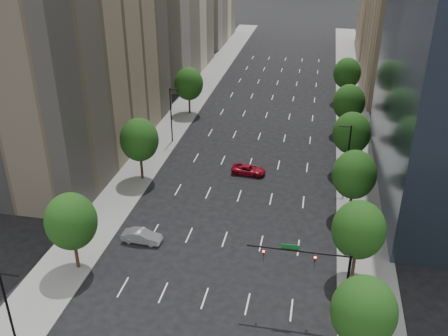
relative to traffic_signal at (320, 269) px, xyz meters
The scene contains 20 objects.
sidewalk_left 40.05m from the traffic_signal, 130.94° to the left, with size 6.00×200.00×0.15m, color slate.
sidewalk_right 30.84m from the traffic_signal, 80.59° to the left, with size 6.00×200.00×0.15m, color slate.
filler_left 111.86m from the traffic_signal, 108.53° to the left, with size 14.00×26.00×18.00m, color beige.
parking_tan_right 72.16m from the traffic_signal, 78.32° to the left, with size 14.00×30.00×30.00m, color #8C7759.
filler_right 104.05m from the traffic_signal, 82.00° to the left, with size 14.00×26.00×16.00m, color #8C7759.
tree_right_0 6.09m from the traffic_signal, 55.21° to the right, with size 5.20×5.20×8.39m.
tree_right_1 6.96m from the traffic_signal, 59.96° to the left, with size 5.20×5.20×8.75m.
tree_right_2 18.34m from the traffic_signal, 79.09° to the left, with size 5.20×5.20×8.61m.
tree_right_3 30.21m from the traffic_signal, 83.40° to the left, with size 5.20×5.20×8.89m.
tree_right_4 44.14m from the traffic_signal, 85.49° to the left, with size 5.20×5.20×8.46m.
tree_right_5 60.11m from the traffic_signal, 86.69° to the left, with size 5.20×5.20×8.75m.
tree_left_0 24.62m from the traffic_signal, behind, with size 5.20×5.20×8.75m.
tree_left_1 32.96m from the traffic_signal, 138.11° to the left, with size 5.20×5.20×8.97m.
tree_left_2 53.91m from the traffic_signal, 117.07° to the left, with size 5.20×5.20×8.68m.
streetlight_rn 25.17m from the traffic_signal, 83.37° to the left, with size 1.70×0.20×9.00m.
streetlight_ls 25.97m from the traffic_signal, 157.36° to the right, with size 1.70×0.20×9.00m.
streetlight_ln 42.42m from the traffic_signal, 124.40° to the left, with size 1.70×0.20×9.00m.
traffic_signal is the anchor object (origin of this frame).
car_silver 21.46m from the traffic_signal, 158.45° to the left, with size 1.57×4.49×1.48m, color #A1A1A6.
car_red_far 28.64m from the traffic_signal, 111.30° to the left, with size 2.22×4.81×1.34m, color maroon.
Camera 1 is at (9.08, -6.43, 33.19)m, focal length 40.42 mm.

